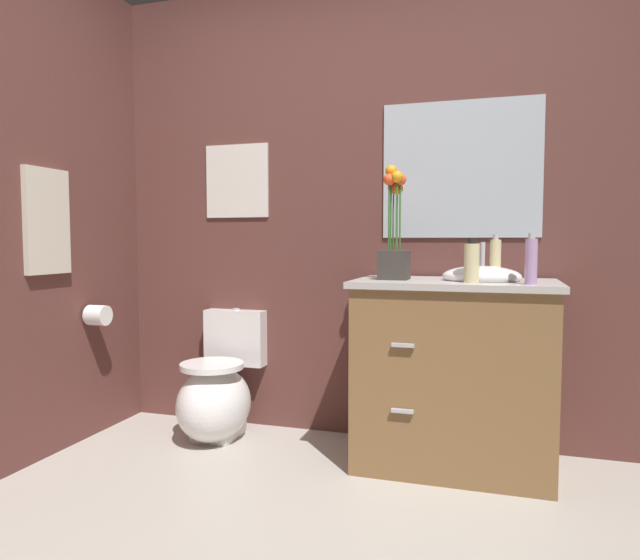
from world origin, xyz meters
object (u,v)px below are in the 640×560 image
object	(u,v)px
toilet	(218,394)
hanging_towel	(47,221)
toilet_paper_roll	(98,315)
flower_vase	(394,241)
hand_wash_bottle	(472,262)
wall_poster	(237,181)
lotion_bottle	(531,261)
vanity_cabinet	(454,372)
wall_mirror	(461,169)
soap_bottle	(495,259)

from	to	relation	value
toilet	hanging_towel	distance (m)	1.25
toilet	toilet_paper_roll	bearing A→B (deg)	-162.31
flower_vase	hand_wash_bottle	xyz separation A→B (m)	(0.37, -0.11, -0.10)
hanging_towel	toilet_paper_roll	bearing A→B (deg)	79.11
hanging_towel	toilet_paper_roll	xyz separation A→B (m)	(0.06, 0.29, -0.50)
hanging_towel	wall_poster	bearing A→B (deg)	48.18
toilet	lotion_bottle	world-z (taller)	lotion_bottle
lotion_bottle	wall_poster	xyz separation A→B (m)	(-1.59, 0.46, 0.43)
lotion_bottle	hanging_towel	xyz separation A→B (m)	(-2.26, -0.29, 0.18)
vanity_cabinet	flower_vase	xyz separation A→B (m)	(-0.29, -0.02, 0.62)
lotion_bottle	toilet	bearing A→B (deg)	173.15
lotion_bottle	wall_mirror	bearing A→B (deg)	125.51
soap_bottle	toilet_paper_roll	distance (m)	2.09
lotion_bottle	wall_poster	world-z (taller)	wall_poster
wall_poster	lotion_bottle	bearing A→B (deg)	-16.09
soap_bottle	wall_mirror	bearing A→B (deg)	123.33
vanity_cabinet	wall_poster	world-z (taller)	wall_poster
toilet	hanging_towel	world-z (taller)	hanging_towel
wall_poster	toilet_paper_roll	world-z (taller)	wall_poster
toilet_paper_roll	soap_bottle	bearing A→B (deg)	5.28
wall_mirror	toilet	bearing A→B (deg)	-168.03
soap_bottle	toilet_paper_roll	world-z (taller)	soap_bottle
hanging_towel	toilet_paper_roll	size ratio (longest dim) A/B	4.73
hand_wash_bottle	wall_mirror	xyz separation A→B (m)	(-0.08, 0.43, 0.46)
hanging_towel	soap_bottle	bearing A→B (deg)	12.69
flower_vase	hand_wash_bottle	bearing A→B (deg)	-16.47
wall_poster	vanity_cabinet	bearing A→B (deg)	-13.09
toilet	hand_wash_bottle	xyz separation A→B (m)	(1.34, -0.16, 0.74)
toilet	soap_bottle	bearing A→B (deg)	-0.25
wall_poster	wall_mirror	world-z (taller)	wall_mirror
toilet	hanging_towel	size ratio (longest dim) A/B	1.33
toilet	soap_bottle	distance (m)	1.63
vanity_cabinet	toilet_paper_roll	world-z (taller)	vanity_cabinet
hanging_towel	toilet_paper_roll	distance (m)	0.58
vanity_cabinet	wall_mirror	distance (m)	1.03
soap_bottle	flower_vase	bearing A→B (deg)	-174.58
flower_vase	hanging_towel	world-z (taller)	flower_vase
toilet_paper_roll	toilet	bearing A→B (deg)	17.69
vanity_cabinet	wall_mirror	xyz separation A→B (m)	(-0.00, 0.29, 0.99)
vanity_cabinet	wall_poster	xyz separation A→B (m)	(-1.26, 0.29, 0.97)
toilet	flower_vase	xyz separation A→B (m)	(0.98, -0.05, 0.84)
vanity_cabinet	lotion_bottle	distance (m)	0.65
soap_bottle	toilet	bearing A→B (deg)	179.75
wall_mirror	flower_vase	bearing A→B (deg)	-131.89
soap_bottle	hanging_towel	size ratio (longest dim) A/B	0.41
hanging_towel	toilet	bearing A→B (deg)	35.71
soap_bottle	wall_poster	bearing A→B (deg)	169.25
wall_mirror	lotion_bottle	bearing A→B (deg)	-54.49
soap_bottle	hand_wash_bottle	xyz separation A→B (m)	(-0.10, -0.15, -0.01)
hand_wash_bottle	hanging_towel	distance (m)	2.05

